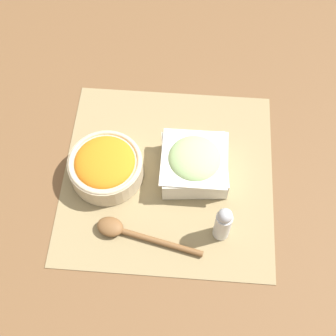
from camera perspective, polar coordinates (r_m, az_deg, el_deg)
name	(u,v)px	position (r m, az deg, el deg)	size (l,w,h in m)	color
ground_plane	(168,176)	(1.02, 0.00, -0.92)	(3.00, 3.00, 0.00)	brown
placemat	(168,175)	(1.02, 0.00, -0.87)	(0.45, 0.45, 0.00)	#937F56
carrot_bowl	(106,166)	(1.00, -7.61, 0.28)	(0.16, 0.16, 0.07)	beige
cucumber_bowl	(194,163)	(0.99, 3.21, 0.64)	(0.15, 0.15, 0.08)	silver
wooden_spoon	(126,232)	(0.96, -5.11, -7.73)	(0.07, 0.22, 0.02)	brown
pepper_shaker	(223,223)	(0.92, 6.73, -6.72)	(0.03, 0.03, 0.10)	silver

